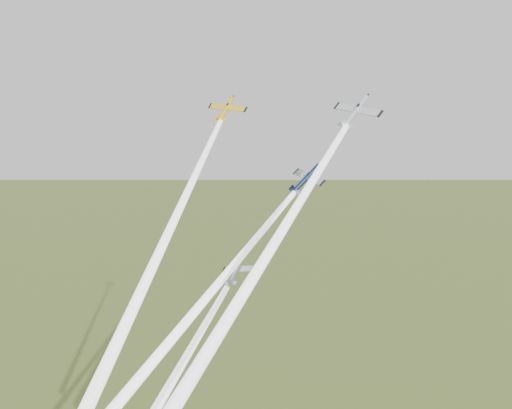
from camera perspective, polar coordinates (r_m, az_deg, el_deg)
The scene contains 7 objects.
plane_yellow at distance 121.49m, azimuth -2.66°, elevation 8.49°, with size 7.85×7.79×1.23m, color #ECAC14, non-canonical shape.
smoke_trail_yellow at distance 102.55m, azimuth -8.95°, elevation -4.98°, with size 2.26×2.26×62.63m, color white, non-canonical shape.
plane_navy at distance 110.11m, azimuth 4.47°, elevation 2.31°, with size 8.36×8.30×1.31m, color #0C1736, non-canonical shape.
smoke_trail_navy at distance 103.62m, azimuth -7.14°, elevation -11.37°, with size 2.26×2.26×61.33m, color white, non-canonical shape.
plane_silver_right at distance 101.56m, azimuth 8.85°, elevation 8.19°, with size 8.58×8.51×1.34m, color silver, non-canonical shape.
smoke_trail_silver_right at distance 85.69m, azimuth -0.89°, elevation -7.54°, with size 2.26×2.26×61.41m, color white, non-canonical shape.
plane_silver_low at distance 105.33m, azimuth -1.74°, elevation -5.91°, with size 6.74×6.69×1.06m, color #A4ABB1, non-canonical shape.
Camera 1 is at (61.48, -91.19, 107.44)m, focal length 45.00 mm.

